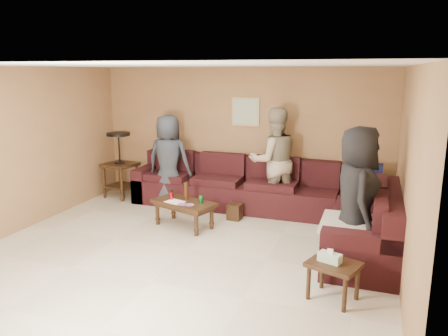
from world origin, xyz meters
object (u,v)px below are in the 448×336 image
(sectional_sofa, at_px, (270,202))
(waste_bin, at_px, (235,212))
(end_table_left, at_px, (120,164))
(person_right, at_px, (357,197))
(person_left, at_px, (169,160))
(side_table_right, at_px, (333,267))
(person_middle, at_px, (274,161))
(coffee_table, at_px, (184,205))

(sectional_sofa, height_order, waste_bin, sectional_sofa)
(end_table_left, distance_m, person_right, 4.79)
(person_left, bearing_deg, side_table_right, 139.89)
(person_middle, bearing_deg, person_right, 100.06)
(coffee_table, distance_m, person_right, 2.73)
(person_left, xyz_separation_m, person_right, (3.37, -1.55, 0.06))
(coffee_table, bearing_deg, person_right, -11.88)
(person_left, bearing_deg, sectional_sofa, 169.74)
(sectional_sofa, distance_m, waste_bin, 0.61)
(coffee_table, height_order, end_table_left, end_table_left)
(person_right, bearing_deg, person_middle, 27.27)
(coffee_table, relative_size, person_middle, 0.61)
(end_table_left, distance_m, person_middle, 3.04)
(coffee_table, distance_m, person_left, 1.34)
(waste_bin, relative_size, person_right, 0.15)
(coffee_table, bearing_deg, waste_bin, 42.29)
(side_table_right, height_order, person_left, person_left)
(sectional_sofa, xyz_separation_m, person_right, (1.39, -1.25, 0.57))
(side_table_right, bearing_deg, end_table_left, 148.20)
(end_table_left, xyz_separation_m, person_right, (4.48, -1.68, 0.23))
(sectional_sofa, xyz_separation_m, end_table_left, (-3.09, 0.43, 0.34))
(coffee_table, bearing_deg, end_table_left, 148.77)
(end_table_left, bearing_deg, person_left, -6.56)
(end_table_left, distance_m, waste_bin, 2.63)
(sectional_sofa, distance_m, person_middle, 0.78)
(person_left, distance_m, person_middle, 1.93)
(coffee_table, height_order, side_table_right, coffee_table)
(person_middle, relative_size, person_right, 1.03)
(waste_bin, bearing_deg, coffee_table, -137.71)
(coffee_table, xyz_separation_m, end_table_left, (-1.87, 1.13, 0.31))
(coffee_table, relative_size, side_table_right, 1.76)
(coffee_table, relative_size, end_table_left, 0.88)
(person_left, relative_size, person_right, 0.94)
(side_table_right, bearing_deg, sectional_sofa, 118.64)
(waste_bin, distance_m, person_middle, 1.12)
(side_table_right, bearing_deg, person_middle, 115.04)
(side_table_right, bearing_deg, person_right, 80.57)
(person_middle, bearing_deg, sectional_sofa, 67.20)
(waste_bin, xyz_separation_m, person_left, (-1.40, 0.41, 0.70))
(coffee_table, xyz_separation_m, person_left, (-0.75, 1.00, 0.48))
(waste_bin, bearing_deg, person_left, 163.89)
(sectional_sofa, distance_m, person_left, 2.06)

